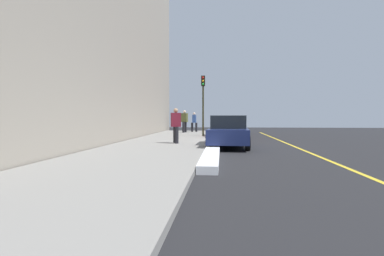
{
  "coord_description": "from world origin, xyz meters",
  "views": [
    {
      "loc": [
        16.08,
        -0.33,
        1.45
      ],
      "look_at": [
        2.4,
        -1.61,
        0.97
      ],
      "focal_mm": 29.92,
      "sensor_mm": 36.0,
      "label": 1
    }
  ],
  "objects_px": {
    "pedestrian_burgundy_coat": "(176,125)",
    "traffic_light_pole": "(203,95)",
    "pedestrian_olive_coat": "(185,121)",
    "parked_car_red": "(225,127)",
    "parked_car_maroon": "(226,125)",
    "parked_car_navy": "(229,131)",
    "pedestrian_blue_coat": "(194,121)"
  },
  "relations": [
    {
      "from": "parked_car_red",
      "to": "traffic_light_pole",
      "type": "height_order",
      "value": "traffic_light_pole"
    },
    {
      "from": "parked_car_maroon",
      "to": "pedestrian_blue_coat",
      "type": "xyz_separation_m",
      "value": [
        0.21,
        -2.75,
        0.29
      ]
    },
    {
      "from": "parked_car_navy",
      "to": "pedestrian_burgundy_coat",
      "type": "xyz_separation_m",
      "value": [
        -0.35,
        -2.58,
        0.31
      ]
    },
    {
      "from": "parked_car_navy",
      "to": "traffic_light_pole",
      "type": "xyz_separation_m",
      "value": [
        -6.66,
        -1.6,
        2.19
      ]
    },
    {
      "from": "parked_car_red",
      "to": "pedestrian_burgundy_coat",
      "type": "height_order",
      "value": "pedestrian_burgundy_coat"
    },
    {
      "from": "parked_car_maroon",
      "to": "pedestrian_blue_coat",
      "type": "height_order",
      "value": "pedestrian_blue_coat"
    },
    {
      "from": "pedestrian_blue_coat",
      "to": "pedestrian_burgundy_coat",
      "type": "distance_m",
      "value": 12.07
    },
    {
      "from": "pedestrian_olive_coat",
      "to": "traffic_light_pole",
      "type": "relative_size",
      "value": 0.45
    },
    {
      "from": "parked_car_red",
      "to": "pedestrian_olive_coat",
      "type": "distance_m",
      "value": 5.64
    },
    {
      "from": "parked_car_red",
      "to": "pedestrian_blue_coat",
      "type": "relative_size",
      "value": 2.84
    },
    {
      "from": "parked_car_navy",
      "to": "traffic_light_pole",
      "type": "bearing_deg",
      "value": -166.45
    },
    {
      "from": "parked_car_navy",
      "to": "traffic_light_pole",
      "type": "distance_m",
      "value": 7.19
    },
    {
      "from": "pedestrian_olive_coat",
      "to": "pedestrian_burgundy_coat",
      "type": "bearing_deg",
      "value": 4.43
    },
    {
      "from": "parked_car_red",
      "to": "pedestrian_olive_coat",
      "type": "relative_size",
      "value": 2.59
    },
    {
      "from": "parked_car_red",
      "to": "pedestrian_burgundy_coat",
      "type": "bearing_deg",
      "value": -21.54
    },
    {
      "from": "parked_car_maroon",
      "to": "pedestrian_olive_coat",
      "type": "xyz_separation_m",
      "value": [
        1.46,
        -3.46,
        0.37
      ]
    },
    {
      "from": "parked_car_maroon",
      "to": "pedestrian_burgundy_coat",
      "type": "distance_m",
      "value": 12.56
    },
    {
      "from": "pedestrian_olive_coat",
      "to": "pedestrian_blue_coat",
      "type": "xyz_separation_m",
      "value": [
        -1.25,
        0.7,
        -0.09
      ]
    },
    {
      "from": "pedestrian_burgundy_coat",
      "to": "traffic_light_pole",
      "type": "xyz_separation_m",
      "value": [
        -6.31,
        0.98,
        1.88
      ]
    },
    {
      "from": "pedestrian_olive_coat",
      "to": "pedestrian_burgundy_coat",
      "type": "xyz_separation_m",
      "value": [
        10.82,
        0.84,
        -0.06
      ]
    },
    {
      "from": "parked_car_maroon",
      "to": "traffic_light_pole",
      "type": "distance_m",
      "value": 6.57
    },
    {
      "from": "parked_car_red",
      "to": "parked_car_maroon",
      "type": "bearing_deg",
      "value": 178.62
    },
    {
      "from": "pedestrian_burgundy_coat",
      "to": "traffic_light_pole",
      "type": "distance_m",
      "value": 6.65
    },
    {
      "from": "pedestrian_blue_coat",
      "to": "pedestrian_burgundy_coat",
      "type": "xyz_separation_m",
      "value": [
        12.07,
        0.13,
        0.02
      ]
    },
    {
      "from": "pedestrian_olive_coat",
      "to": "pedestrian_burgundy_coat",
      "type": "distance_m",
      "value": 10.85
    },
    {
      "from": "parked_car_red",
      "to": "parked_car_navy",
      "type": "height_order",
      "value": "same"
    },
    {
      "from": "pedestrian_burgundy_coat",
      "to": "pedestrian_blue_coat",
      "type": "bearing_deg",
      "value": -179.36
    },
    {
      "from": "pedestrian_olive_coat",
      "to": "traffic_light_pole",
      "type": "height_order",
      "value": "traffic_light_pole"
    },
    {
      "from": "pedestrian_olive_coat",
      "to": "parked_car_maroon",
      "type": "bearing_deg",
      "value": 112.85
    },
    {
      "from": "pedestrian_blue_coat",
      "to": "parked_car_maroon",
      "type": "bearing_deg",
      "value": 94.27
    },
    {
      "from": "traffic_light_pole",
      "to": "pedestrian_burgundy_coat",
      "type": "bearing_deg",
      "value": -8.8
    },
    {
      "from": "pedestrian_olive_coat",
      "to": "traffic_light_pole",
      "type": "bearing_deg",
      "value": 21.88
    }
  ]
}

